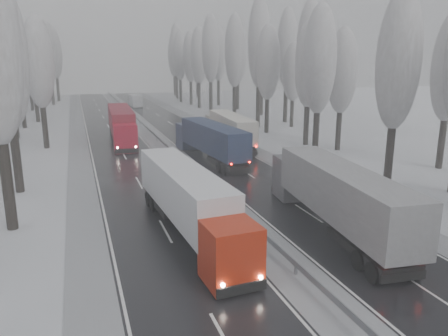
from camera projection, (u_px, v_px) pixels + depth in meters
ground at (339, 317)px, 19.03m from camera, size 260.00×260.00×0.00m
carriageway_right at (227, 160)px, 48.20m from camera, size 7.50×200.00×0.03m
carriageway_left at (131, 168)px, 44.92m from camera, size 7.50×200.00×0.03m
median_slush at (181, 164)px, 46.56m from camera, size 3.00×200.00×0.04m
shoulder_right at (268, 157)px, 49.75m from camera, size 2.40×200.00×0.04m
shoulder_left at (80, 171)px, 43.37m from camera, size 2.40×200.00×0.04m
median_guardrail at (180, 158)px, 46.41m from camera, size 0.12×200.00×0.76m
tree_16 at (398, 62)px, 35.50m from camera, size 3.60×3.60×16.53m
tree_18 at (320, 61)px, 45.76m from camera, size 3.60×3.60×16.58m
tree_19 at (342, 72)px, 51.47m from camera, size 3.60×3.60×14.57m
tree_20 at (309, 65)px, 54.42m from camera, size 3.60×3.60×15.71m
tree_21 at (309, 50)px, 58.34m from camera, size 3.60×3.60×18.62m
tree_22 at (268, 63)px, 63.70m from camera, size 3.60×3.60×15.86m
tree_23 at (293, 72)px, 69.70m from camera, size 3.60×3.60×13.55m
tree_24 at (259, 44)px, 68.23m from camera, size 3.60×3.60×20.49m
tree_25 at (287, 49)px, 74.23m from camera, size 3.60×3.60×19.44m
tree_26 at (235, 52)px, 77.80m from camera, size 3.60×3.60×18.78m
tree_27 at (262, 56)px, 83.89m from camera, size 3.60×3.60×17.62m
tree_28 at (210, 50)px, 87.09m from camera, size 3.60×3.60×19.62m
tree_29 at (238, 55)px, 93.31m from camera, size 3.60×3.60×18.11m
tree_30 at (199, 56)px, 96.39m from camera, size 3.60×3.60×17.86m
tree_31 at (218, 54)px, 101.80m from camera, size 3.60×3.60×18.58m
tree_32 at (190, 57)px, 103.38m from camera, size 3.60×3.60×17.33m
tree_33 at (199, 65)px, 108.50m from camera, size 3.60×3.60×14.33m
tree_34 at (180, 57)px, 109.58m from camera, size 3.60×3.60×17.63m
tree_35 at (210, 55)px, 116.03m from camera, size 3.60×3.60×18.25m
tree_36 at (176, 50)px, 118.62m from camera, size 3.60×3.60×20.23m
tree_37 at (197, 60)px, 125.07m from camera, size 3.60×3.60×16.37m
tree_38 at (174, 56)px, 129.20m from camera, size 3.60×3.60×17.97m
tree_39 at (180, 60)px, 134.03m from camera, size 3.60×3.60×16.19m
tree_58 at (4, 56)px, 34.14m from camera, size 3.60×3.60×17.21m
tree_62 at (38, 63)px, 52.28m from camera, size 3.60×3.60×16.04m
tree_64 at (9, 66)px, 59.28m from camera, size 3.60×3.60×15.42m
tree_66 at (18, 66)px, 68.18m from camera, size 3.60×3.60×15.23m
tree_67 at (11, 58)px, 71.13m from camera, size 3.60×3.60×17.09m
tree_68 at (32, 59)px, 74.66m from camera, size 3.60×3.60×16.65m
tree_69 at (3, 49)px, 76.40m from camera, size 3.60×3.60×19.35m
tree_70 at (37, 58)px, 83.92m from camera, size 3.60×3.60×17.09m
tree_71 at (12, 49)px, 85.72m from camera, size 3.60×3.60×19.61m
tree_72 at (28, 64)px, 92.00m from camera, size 3.60×3.60×15.11m
tree_73 at (14, 57)px, 94.44m from camera, size 3.60×3.60×17.22m
tree_74 at (48, 51)px, 102.40m from camera, size 3.60×3.60×19.68m
tree_75 at (8, 54)px, 103.38m from camera, size 3.60×3.60×18.60m
tree_76 at (55, 54)px, 111.51m from camera, size 3.60×3.60×18.55m
tree_77 at (33, 65)px, 114.09m from camera, size 3.60×3.60×14.32m
tree_78 at (41, 52)px, 116.31m from camera, size 3.60×3.60×19.55m
tree_79 at (32, 58)px, 119.50m from camera, size 3.60×3.60×17.07m
truck_grey_tarp at (334, 192)px, 28.05m from camera, size 4.47×17.41×4.43m
truck_blue_box at (209, 139)px, 47.62m from camera, size 4.00×16.23×4.13m
truck_cream_box at (229, 127)px, 55.58m from camera, size 3.42×16.02×4.08m
box_truck_distant at (135, 101)px, 101.18m from camera, size 2.50×7.50×2.78m
truck_red_white at (189, 199)px, 27.17m from camera, size 3.54×16.45×4.19m
truck_red_red at (121, 123)px, 57.73m from camera, size 3.47×17.55×4.48m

